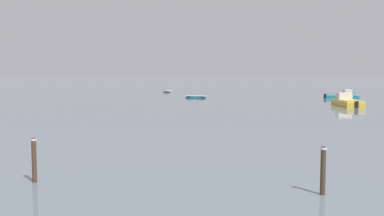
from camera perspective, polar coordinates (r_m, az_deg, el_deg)
name	(u,v)px	position (r m, az deg, el deg)	size (l,w,h in m)	color
rowboat_moored_0	(196,97)	(69.29, 0.50, 1.39)	(3.44, 1.31, 0.54)	#197084
rowboat_moored_1	(167,92)	(87.88, -3.17, 2.10)	(3.06, 3.01, 0.50)	gray
motorboat_moored_0	(345,103)	(57.57, 18.90, 0.65)	(4.26, 6.49, 2.33)	gold
motorboat_moored_1	(346,96)	(72.92, 19.01, 1.43)	(5.71, 3.33, 2.06)	#197084
mooring_post_near	(323,172)	(16.05, 16.37, -7.83)	(0.22, 0.22, 1.85)	#453323
mooring_post_right	(34,161)	(18.11, -19.49, -6.43)	(0.22, 0.22, 1.89)	#503323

